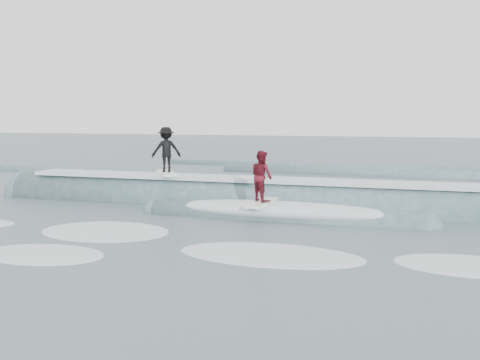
% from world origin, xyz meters
% --- Properties ---
extents(ground, '(160.00, 160.00, 0.00)m').
position_xyz_m(ground, '(0.00, 0.00, 0.00)').
color(ground, '#3D4C59').
rests_on(ground, ground).
extents(breaking_wave, '(21.73, 3.80, 2.04)m').
position_xyz_m(breaking_wave, '(0.27, 5.54, 0.05)').
color(breaking_wave, '#38585E').
rests_on(breaking_wave, ground).
extents(surfer_black, '(1.57, 1.97, 1.85)m').
position_xyz_m(surfer_black, '(-3.33, 5.87, 2.00)').
color(surfer_black, white).
rests_on(surfer_black, ground).
extents(surfer_red, '(1.03, 2.03, 1.77)m').
position_xyz_m(surfer_red, '(1.12, 3.67, 1.31)').
color(surfer_red, white).
rests_on(surfer_red, ground).
extents(whitewater, '(16.23, 4.95, 0.10)m').
position_xyz_m(whitewater, '(0.50, -0.58, 0.00)').
color(whitewater, white).
rests_on(whitewater, ground).
extents(far_swells, '(39.66, 8.65, 0.80)m').
position_xyz_m(far_swells, '(-1.20, 17.65, 0.00)').
color(far_swells, '#38585E').
rests_on(far_swells, ground).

